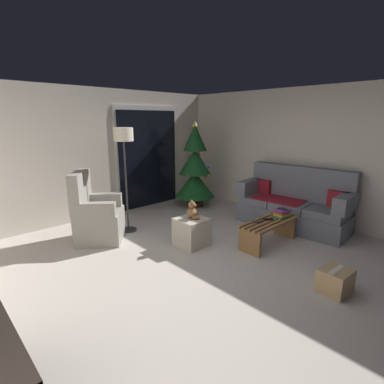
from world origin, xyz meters
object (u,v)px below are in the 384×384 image
(floor_lamp, at_px, (124,145))
(teddy_bear_chestnut, at_px, (192,211))
(remote_black, at_px, (268,219))
(cardboard_box_taped_mid_floor, at_px, (335,281))
(book_stack, at_px, (282,213))
(christmas_tree, at_px, (195,169))
(remote_graphite, at_px, (258,222))
(couch, at_px, (294,205))
(ottoman, at_px, (192,232))
(armchair, at_px, (96,217))
(coffee_table, at_px, (269,229))
(cell_phone, at_px, (283,209))

(floor_lamp, height_order, teddy_bear_chestnut, floor_lamp)
(remote_black, bearing_deg, cardboard_box_taped_mid_floor, -164.93)
(remote_black, xyz_separation_m, book_stack, (0.30, -0.07, 0.05))
(christmas_tree, xyz_separation_m, cardboard_box_taped_mid_floor, (-1.24, -3.57, -0.70))
(christmas_tree, bearing_deg, remote_graphite, -110.51)
(remote_graphite, height_order, teddy_bear_chestnut, teddy_bear_chestnut)
(couch, xyz_separation_m, ottoman, (-1.94, 0.65, -0.18))
(remote_graphite, bearing_deg, christmas_tree, -171.29)
(remote_graphite, bearing_deg, ottoman, -106.74)
(remote_graphite, height_order, ottoman, ottoman)
(armchair, bearing_deg, ottoman, -51.01)
(remote_graphite, distance_m, christmas_tree, 2.44)
(armchair, xyz_separation_m, cardboard_box_taped_mid_floor, (1.28, -3.24, -0.27))
(coffee_table, relative_size, ottoman, 2.50)
(couch, bearing_deg, floor_lamp, 140.90)
(christmas_tree, distance_m, floor_lamp, 2.05)
(cell_phone, bearing_deg, remote_graphite, 164.83)
(couch, height_order, remote_graphite, couch)
(armchair, bearing_deg, couch, -32.51)
(book_stack, bearing_deg, coffee_table, 173.45)
(teddy_bear_chestnut, bearing_deg, coffee_table, -41.93)
(cell_phone, distance_m, ottoman, 1.50)
(coffee_table, relative_size, teddy_bear_chestnut, 3.86)
(christmas_tree, height_order, armchair, christmas_tree)
(coffee_table, distance_m, cardboard_box_taped_mid_floor, 1.38)
(cell_phone, xyz_separation_m, christmas_tree, (0.33, 2.36, 0.32))
(cell_phone, distance_m, floor_lamp, 2.78)
(christmas_tree, bearing_deg, armchair, -172.57)
(coffee_table, distance_m, christmas_tree, 2.48)
(coffee_table, distance_m, teddy_bear_chestnut, 1.23)
(cell_phone, bearing_deg, book_stack, -165.49)
(remote_black, relative_size, floor_lamp, 0.09)
(coffee_table, distance_m, cell_phone, 0.41)
(remote_graphite, height_order, floor_lamp, floor_lamp)
(cell_phone, bearing_deg, christmas_tree, 78.75)
(couch, xyz_separation_m, cardboard_box_taped_mid_floor, (-1.63, -1.39, -0.26))
(armchair, xyz_separation_m, floor_lamp, (0.59, 0.03, 1.10))
(coffee_table, height_order, remote_graphite, remote_graphite)
(teddy_bear_chestnut, relative_size, cardboard_box_taped_mid_floor, 0.77)
(coffee_table, relative_size, armchair, 0.97)
(couch, xyz_separation_m, armchair, (-2.91, 1.85, 0.00))
(ottoman, xyz_separation_m, teddy_bear_chestnut, (0.01, -0.01, 0.34))
(remote_graphite, height_order, cell_phone, cell_phone)
(cell_phone, height_order, christmas_tree, christmas_tree)
(cell_phone, bearing_deg, floor_lamp, 124.38)
(coffee_table, height_order, ottoman, ottoman)
(cell_phone, relative_size, floor_lamp, 0.08)
(coffee_table, distance_m, remote_graphite, 0.25)
(cell_phone, xyz_separation_m, floor_lamp, (-1.59, 2.06, 0.99))
(couch, xyz_separation_m, coffee_table, (-1.04, -0.15, -0.14))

